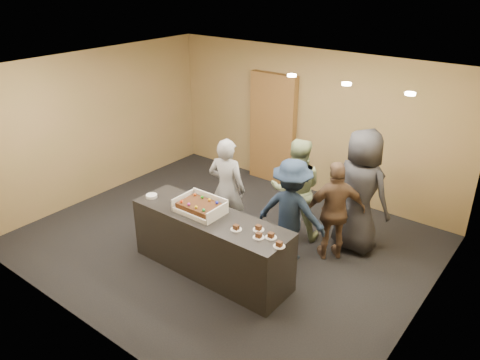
{
  "coord_description": "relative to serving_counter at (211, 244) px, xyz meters",
  "views": [
    {
      "loc": [
        4.09,
        -4.89,
        4.02
      ],
      "look_at": [
        0.31,
        0.0,
        1.17
      ],
      "focal_mm": 35.0,
      "sensor_mm": 36.0,
      "label": 1
    }
  ],
  "objects": [
    {
      "name": "room",
      "position": [
        -0.35,
        0.72,
        0.9
      ],
      "size": [
        6.04,
        6.0,
        2.7
      ],
      "color": "black",
      "rests_on": "ground"
    },
    {
      "name": "slice_d",
      "position": [
        0.97,
        0.05,
        0.47
      ],
      "size": [
        0.15,
        0.15,
        0.07
      ],
      "color": "white",
      "rests_on": "serving_counter"
    },
    {
      "name": "sheet_cake",
      "position": [
        -0.19,
        0.0,
        0.55
      ],
      "size": [
        0.56,
        0.39,
        0.11
      ],
      "color": "#381F0C",
      "rests_on": "cake_box"
    },
    {
      "name": "person_dark_suit",
      "position": [
        1.35,
        1.84,
        0.51
      ],
      "size": [
        1.04,
        0.77,
        1.93
      ],
      "primitive_type": "imported",
      "rotation": [
        0.0,
        0.0,
        2.96
      ],
      "color": "#242429",
      "rests_on": "floor"
    },
    {
      "name": "person_navy_man",
      "position": [
        0.71,
        0.95,
        0.35
      ],
      "size": [
        1.11,
        0.75,
        1.59
      ],
      "primitive_type": "imported",
      "rotation": [
        0.0,
        0.0,
        3.31
      ],
      "color": "#18253C",
      "rests_on": "floor"
    },
    {
      "name": "person_server_grey",
      "position": [
        -0.44,
        0.9,
        0.38
      ],
      "size": [
        0.68,
        0.53,
        1.66
      ],
      "primitive_type": "imported",
      "rotation": [
        0.0,
        0.0,
        3.38
      ],
      "color": "gray",
      "rests_on": "floor"
    },
    {
      "name": "cake_box",
      "position": [
        -0.19,
        0.02,
        0.5
      ],
      "size": [
        0.66,
        0.46,
        0.19
      ],
      "color": "white",
      "rests_on": "serving_counter"
    },
    {
      "name": "slice_a",
      "position": [
        0.51,
        -0.07,
        0.47
      ],
      "size": [
        0.15,
        0.15,
        0.07
      ],
      "color": "white",
      "rests_on": "serving_counter"
    },
    {
      "name": "slice_c",
      "position": [
        0.85,
        -0.05,
        0.47
      ],
      "size": [
        0.15,
        0.15,
        0.07
      ],
      "color": "white",
      "rests_on": "serving_counter"
    },
    {
      "name": "serving_counter",
      "position": [
        0.0,
        0.0,
        0.0
      ],
      "size": [
        2.4,
        0.71,
        0.9
      ],
      "primitive_type": "cube",
      "rotation": [
        0.0,
        0.0,
        -0.0
      ],
      "color": "black",
      "rests_on": "floor"
    },
    {
      "name": "plate_stack",
      "position": [
        -1.05,
        -0.1,
        0.47
      ],
      "size": [
        0.16,
        0.16,
        0.04
      ],
      "primitive_type": "cylinder",
      "color": "white",
      "rests_on": "serving_counter"
    },
    {
      "name": "person_brown_extra",
      "position": [
        1.19,
        1.39,
        0.32
      ],
      "size": [
        0.91,
        0.89,
        1.53
      ],
      "primitive_type": "imported",
      "rotation": [
        0.0,
        0.0,
        3.89
      ],
      "color": "brown",
      "rests_on": "floor"
    },
    {
      "name": "ceiling_spotlights",
      "position": [
        1.25,
        1.22,
        2.22
      ],
      "size": [
        1.72,
        0.12,
        0.03
      ],
      "color": "#FFEAC6",
      "rests_on": "ceiling"
    },
    {
      "name": "slice_e",
      "position": [
        1.17,
        -0.06,
        0.47
      ],
      "size": [
        0.15,
        0.15,
        0.07
      ],
      "color": "white",
      "rests_on": "serving_counter"
    },
    {
      "name": "person_sage_man",
      "position": [
        0.43,
        1.55,
        0.38
      ],
      "size": [
        1.02,
        0.96,
        1.67
      ],
      "primitive_type": "imported",
      "rotation": [
        0.0,
        0.0,
        3.67
      ],
      "color": "gray",
      "rests_on": "floor"
    },
    {
      "name": "slice_b",
      "position": [
        0.74,
        0.1,
        0.47
      ],
      "size": [
        0.15,
        0.15,
        0.07
      ],
      "color": "white",
      "rests_on": "serving_counter"
    },
    {
      "name": "storage_cabinet",
      "position": [
        -1.1,
        3.13,
        0.64
      ],
      "size": [
        0.99,
        0.15,
        2.18
      ],
      "primitive_type": "cube",
      "color": "brown",
      "rests_on": "floor"
    }
  ]
}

